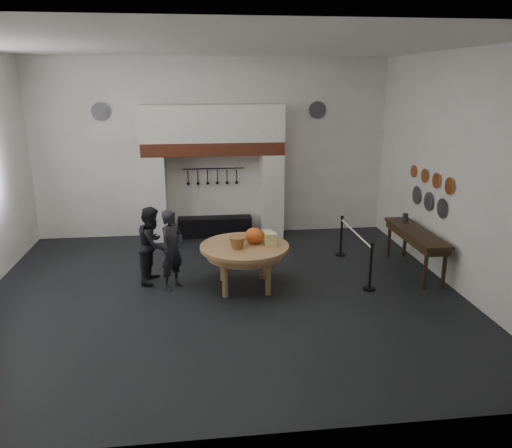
{
  "coord_description": "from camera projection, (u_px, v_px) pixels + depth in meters",
  "views": [
    {
      "loc": [
        -0.45,
        -8.81,
        3.94
      ],
      "look_at": [
        0.64,
        0.07,
        1.35
      ],
      "focal_mm": 35.0,
      "sensor_mm": 36.0,
      "label": 1
    }
  ],
  "objects": [
    {
      "name": "floor",
      "position": [
        223.0,
        294.0,
        9.55
      ],
      "size": [
        9.0,
        8.0,
        0.02
      ],
      "primitive_type": "cube",
      "color": "black",
      "rests_on": "ground"
    },
    {
      "name": "ceiling",
      "position": [
        218.0,
        45.0,
        8.29
      ],
      "size": [
        9.0,
        8.0,
        0.02
      ],
      "primitive_type": "cube",
      "color": "silver",
      "rests_on": "wall_back"
    },
    {
      "name": "wall_back",
      "position": [
        213.0,
        149.0,
        12.73
      ],
      "size": [
        9.0,
        0.02,
        4.5
      ],
      "primitive_type": "cube",
      "color": "white",
      "rests_on": "floor"
    },
    {
      "name": "wall_front",
      "position": [
        242.0,
        251.0,
        5.11
      ],
      "size": [
        9.0,
        0.02,
        4.5
      ],
      "primitive_type": "cube",
      "color": "white",
      "rests_on": "floor"
    },
    {
      "name": "wall_right",
      "position": [
        458.0,
        173.0,
        9.44
      ],
      "size": [
        0.02,
        8.0,
        4.5
      ],
      "primitive_type": "cube",
      "color": "white",
      "rests_on": "floor"
    },
    {
      "name": "chimney_pier_left",
      "position": [
        156.0,
        198.0,
        12.56
      ],
      "size": [
        0.55,
        0.7,
        2.15
      ],
      "primitive_type": "cube",
      "color": "silver",
      "rests_on": "floor"
    },
    {
      "name": "chimney_pier_right",
      "position": [
        271.0,
        195.0,
        12.9
      ],
      "size": [
        0.55,
        0.7,
        2.15
      ],
      "primitive_type": "cube",
      "color": "silver",
      "rests_on": "floor"
    },
    {
      "name": "hearth_brick_band",
      "position": [
        213.0,
        148.0,
        12.38
      ],
      "size": [
        3.5,
        0.72,
        0.32
      ],
      "primitive_type": "cube",
      "color": "#9E442B",
      "rests_on": "chimney_pier_left"
    },
    {
      "name": "chimney_hood",
      "position": [
        213.0,
        123.0,
        12.21
      ],
      "size": [
        3.5,
        0.7,
        0.9
      ],
      "primitive_type": "cube",
      "color": "silver",
      "rests_on": "hearth_brick_band"
    },
    {
      "name": "iron_range",
      "position": [
        215.0,
        227.0,
        13.02
      ],
      "size": [
        1.9,
        0.45,
        0.5
      ],
      "primitive_type": "cube",
      "color": "black",
      "rests_on": "floor"
    },
    {
      "name": "utensil_rail",
      "position": [
        213.0,
        169.0,
        12.8
      ],
      "size": [
        1.6,
        0.02,
        0.02
      ],
      "primitive_type": "cylinder",
      "rotation": [
        0.0,
        1.57,
        0.0
      ],
      "color": "black",
      "rests_on": "wall_back"
    },
    {
      "name": "work_table",
      "position": [
        244.0,
        247.0,
        9.62
      ],
      "size": [
        1.93,
        1.93,
        0.07
      ],
      "primitive_type": "cylinder",
      "rotation": [
        0.0,
        0.0,
        -0.13
      ],
      "color": "#AB7350",
      "rests_on": "floor"
    },
    {
      "name": "pumpkin",
      "position": [
        254.0,
        236.0,
        9.68
      ],
      "size": [
        0.36,
        0.36,
        0.31
      ],
      "primitive_type": "ellipsoid",
      "color": "#D34D1D",
      "rests_on": "work_table"
    },
    {
      "name": "cheese_block_big",
      "position": [
        271.0,
        239.0,
        9.59
      ],
      "size": [
        0.22,
        0.22,
        0.24
      ],
      "primitive_type": "cube",
      "color": "#DCD684",
      "rests_on": "work_table"
    },
    {
      "name": "cheese_block_small",
      "position": [
        267.0,
        235.0,
        9.88
      ],
      "size": [
        0.18,
        0.18,
        0.2
      ],
      "primitive_type": "cube",
      "color": "#D0B87C",
      "rests_on": "work_table"
    },
    {
      "name": "wicker_basket",
      "position": [
        237.0,
        242.0,
        9.42
      ],
      "size": [
        0.36,
        0.36,
        0.22
      ],
      "primitive_type": "cone",
      "rotation": [
        3.14,
        0.0,
        -0.13
      ],
      "color": "#A4623C",
      "rests_on": "work_table"
    },
    {
      "name": "bread_loaf",
      "position": [
        238.0,
        237.0,
        9.91
      ],
      "size": [
        0.31,
        0.18,
        0.13
      ],
      "primitive_type": "ellipsoid",
      "color": "#AC883D",
      "rests_on": "work_table"
    },
    {
      "name": "visitor_near",
      "position": [
        172.0,
        250.0,
        9.62
      ],
      "size": [
        0.65,
        0.69,
        1.57
      ],
      "primitive_type": "imported",
      "rotation": [
        0.0,
        0.0,
        0.92
      ],
      "color": "black",
      "rests_on": "floor"
    },
    {
      "name": "visitor_far",
      "position": [
        153.0,
        245.0,
        9.96
      ],
      "size": [
        0.73,
        0.86,
        1.55
      ],
      "primitive_type": "imported",
      "rotation": [
        0.0,
        0.0,
        1.35
      ],
      "color": "black",
      "rests_on": "floor"
    },
    {
      "name": "side_table",
      "position": [
        416.0,
        232.0,
        10.44
      ],
      "size": [
        0.55,
        2.2,
        0.06
      ],
      "primitive_type": "cube",
      "color": "#322312",
      "rests_on": "floor"
    },
    {
      "name": "pewter_jug",
      "position": [
        405.0,
        218.0,
        10.97
      ],
      "size": [
        0.12,
        0.12,
        0.22
      ],
      "primitive_type": "cylinder",
      "color": "#454449",
      "rests_on": "side_table"
    },
    {
      "name": "copper_pan_a",
      "position": [
        450.0,
        186.0,
        9.71
      ],
      "size": [
        0.03,
        0.34,
        0.34
      ],
      "primitive_type": "cylinder",
      "rotation": [
        0.0,
        1.57,
        0.0
      ],
      "color": "#C6662D",
      "rests_on": "wall_right"
    },
    {
      "name": "copper_pan_b",
      "position": [
        436.0,
        181.0,
        10.24
      ],
      "size": [
        0.03,
        0.32,
        0.32
      ],
      "primitive_type": "cylinder",
      "rotation": [
        0.0,
        1.57,
        0.0
      ],
      "color": "#C6662D",
      "rests_on": "wall_right"
    },
    {
      "name": "copper_pan_c",
      "position": [
        425.0,
        176.0,
        10.76
      ],
      "size": [
        0.03,
        0.3,
        0.3
      ],
      "primitive_type": "cylinder",
      "rotation": [
        0.0,
        1.57,
        0.0
      ],
      "color": "#C6662D",
      "rests_on": "wall_right"
    },
    {
      "name": "copper_pan_d",
      "position": [
        414.0,
        171.0,
        11.29
      ],
      "size": [
        0.03,
        0.28,
        0.28
      ],
      "primitive_type": "cylinder",
      "rotation": [
        0.0,
        1.57,
        0.0
      ],
      "color": "#C6662D",
      "rests_on": "wall_right"
    },
    {
      "name": "pewter_plate_left",
      "position": [
        442.0,
        208.0,
        10.04
      ],
      "size": [
        0.03,
        0.4,
        0.4
      ],
      "primitive_type": "cylinder",
      "rotation": [
        0.0,
        1.57,
        0.0
      ],
      "color": "#4C4C51",
      "rests_on": "wall_right"
    },
    {
      "name": "pewter_plate_mid",
      "position": [
        429.0,
        201.0,
        10.62
      ],
      "size": [
        0.03,
        0.4,
        0.4
      ],
      "primitive_type": "cylinder",
      "rotation": [
        0.0,
        1.57,
        0.0
      ],
      "color": "#4C4C51",
      "rests_on": "wall_right"
    },
    {
      "name": "pewter_plate_right",
      "position": [
        417.0,
        195.0,
        11.19
      ],
      "size": [
        0.03,
        0.4,
        0.4
      ],
      "primitive_type": "cylinder",
      "rotation": [
        0.0,
        1.57,
        0.0
      ],
      "color": "#4C4C51",
      "rests_on": "wall_right"
    },
    {
      "name": "pewter_plate_back_left",
      "position": [
        101.0,
        111.0,
        12.12
      ],
      "size": [
        0.44,
        0.03,
        0.44
      ],
      "primitive_type": "cylinder",
      "rotation": [
        1.57,
        0.0,
        0.0
      ],
      "color": "#4C4C51",
      "rests_on": "wall_back"
    },
    {
      "name": "pewter_plate_back_right",
      "position": [
        318.0,
        110.0,
        12.75
      ],
      "size": [
        0.44,
        0.03,
        0.44
      ],
      "primitive_type": "cylinder",
      "rotation": [
        1.57,
        0.0,
        0.0
      ],
      "color": "#4C4C51",
      "rests_on": "wall_back"
    },
    {
      "name": "barrier_post_near",
      "position": [
        371.0,
        268.0,
        9.62
      ],
      "size": [
        0.05,
        0.05,
        0.9
      ],
      "primitive_type": "cylinder",
      "color": "black",
      "rests_on": "floor"
    },
    {
      "name": "barrier_post_far",
      "position": [
        341.0,
        237.0,
        11.52
      ],
      "size": [
        0.05,
        0.05,
        0.9
      ],
      "primitive_type": "cylinder",
      "color": "black",
      "rests_on": "floor"
    },
    {
      "name": "barrier_rope",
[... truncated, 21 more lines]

